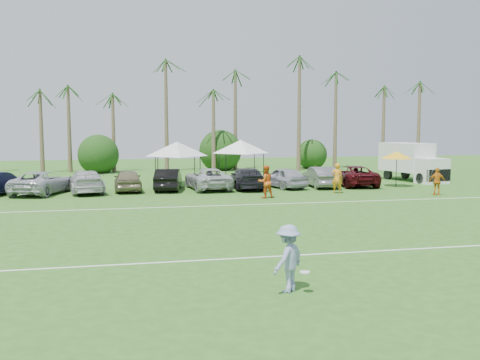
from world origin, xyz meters
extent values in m
plane|color=#2D5E1C|center=(0.00, 0.00, 0.00)|extent=(120.00, 120.00, 0.00)
cube|color=white|center=(0.00, 2.00, 0.01)|extent=(80.00, 0.10, 0.01)
cube|color=white|center=(0.00, 14.00, 0.01)|extent=(80.00, 0.10, 0.01)
cone|color=brown|center=(-12.00, 38.00, 5.00)|extent=(0.44, 0.44, 10.00)
cone|color=brown|center=(-8.00, 38.00, 5.50)|extent=(0.44, 0.44, 11.00)
cone|color=brown|center=(-4.00, 38.00, 4.00)|extent=(0.44, 0.44, 8.00)
cone|color=brown|center=(0.00, 38.00, 4.50)|extent=(0.44, 0.44, 9.00)
cone|color=brown|center=(4.00, 38.00, 5.00)|extent=(0.44, 0.44, 10.00)
cone|color=brown|center=(8.00, 38.00, 5.50)|extent=(0.44, 0.44, 11.00)
cone|color=brown|center=(13.00, 38.00, 4.00)|extent=(0.44, 0.44, 8.00)
cone|color=brown|center=(18.00, 38.00, 4.50)|extent=(0.44, 0.44, 9.00)
cone|color=brown|center=(23.00, 38.00, 5.00)|extent=(0.44, 0.44, 10.00)
cone|color=brown|center=(27.00, 38.00, 5.50)|extent=(0.44, 0.44, 11.00)
cylinder|color=brown|center=(-6.00, 39.00, 0.70)|extent=(0.30, 0.30, 1.40)
sphere|color=#143910|center=(-6.00, 39.00, 1.80)|extent=(4.00, 4.00, 4.00)
cylinder|color=brown|center=(6.00, 39.00, 0.70)|extent=(0.30, 0.30, 1.40)
sphere|color=#143910|center=(6.00, 39.00, 1.80)|extent=(4.00, 4.00, 4.00)
cylinder|color=brown|center=(16.00, 39.00, 0.70)|extent=(0.30, 0.30, 1.40)
sphere|color=#143910|center=(16.00, 39.00, 1.80)|extent=(4.00, 4.00, 4.00)
imported|color=orange|center=(10.09, 17.94, 1.00)|extent=(0.83, 0.66, 2.00)
imported|color=#D25617|center=(4.85, 16.59, 1.01)|extent=(1.08, 0.90, 2.01)
imported|color=orange|center=(15.95, 15.56, 0.89)|extent=(1.11, 0.66, 1.78)
cube|color=white|center=(19.14, 25.08, 1.91)|extent=(3.11, 4.65, 2.33)
cube|color=white|center=(19.72, 22.16, 0.98)|extent=(2.43, 2.06, 1.95)
cube|color=black|center=(19.85, 21.47, 0.70)|extent=(2.15, 0.69, 0.93)
cube|color=#E5590C|center=(20.29, 25.31, 1.49)|extent=(0.31, 1.46, 0.84)
cylinder|color=black|center=(18.77, 22.16, 0.42)|extent=(0.44, 0.88, 0.84)
cylinder|color=black|center=(20.59, 22.52, 0.42)|extent=(0.44, 0.88, 0.84)
cylinder|color=black|center=(18.01, 25.99, 0.42)|extent=(0.44, 0.88, 0.84)
cylinder|color=black|center=(19.83, 26.36, 0.42)|extent=(0.44, 0.88, 0.84)
cylinder|color=black|center=(-1.25, 23.83, 1.09)|extent=(0.06, 0.06, 2.18)
cylinder|color=black|center=(1.83, 23.83, 1.09)|extent=(0.06, 0.06, 2.18)
cylinder|color=black|center=(-1.25, 26.91, 1.09)|extent=(0.06, 0.06, 2.18)
cylinder|color=black|center=(1.83, 26.91, 1.09)|extent=(0.06, 0.06, 2.18)
pyramid|color=silver|center=(0.29, 25.37, 3.27)|extent=(4.72, 4.72, 1.09)
cylinder|color=black|center=(4.33, 26.84, 1.10)|extent=(0.06, 0.06, 2.21)
cylinder|color=black|center=(7.44, 26.84, 1.10)|extent=(0.06, 0.06, 2.21)
cylinder|color=black|center=(4.33, 29.95, 1.10)|extent=(0.06, 0.06, 2.21)
cylinder|color=black|center=(7.44, 29.95, 1.10)|extent=(0.06, 0.06, 2.21)
pyramid|color=white|center=(5.88, 28.40, 3.31)|extent=(4.77, 4.77, 1.10)
cylinder|color=black|center=(15.85, 20.66, 1.17)|extent=(0.05, 0.05, 2.34)
cone|color=gold|center=(15.85, 20.66, 2.34)|extent=(2.34, 2.34, 0.53)
imported|color=#8390BB|center=(0.52, -1.78, 0.89)|extent=(1.31, 1.25, 1.79)
cylinder|color=white|center=(0.90, -2.05, 0.57)|extent=(0.27, 0.27, 0.03)
imported|color=#B1B3BB|center=(-8.88, 21.66, 0.75)|extent=(4.00, 5.90, 1.50)
imported|color=#BCBDBF|center=(-6.14, 21.69, 0.75)|extent=(2.93, 5.45, 1.50)
imported|color=#7C7354|center=(-3.40, 22.07, 0.75)|extent=(1.89, 4.45, 1.50)
imported|color=black|center=(-0.66, 22.04, 0.75)|extent=(2.34, 4.76, 1.50)
imported|color=#B6B8BA|center=(2.09, 21.90, 0.75)|extent=(2.89, 5.57, 1.50)
imported|color=black|center=(4.83, 21.66, 0.75)|extent=(2.35, 5.27, 1.50)
imported|color=#A8A7B4|center=(7.57, 21.69, 0.75)|extent=(2.85, 4.72, 1.50)
imported|color=slate|center=(10.31, 21.60, 0.75)|extent=(1.85, 4.64, 1.50)
imported|color=#430B0F|center=(13.06, 21.92, 0.75)|extent=(2.96, 5.61, 1.50)
camera|label=1|loc=(-3.65, -14.95, 4.31)|focal=40.00mm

